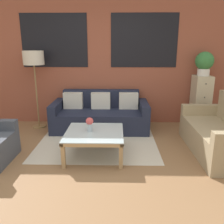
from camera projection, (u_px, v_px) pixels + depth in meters
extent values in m
plane|color=#8E6642|center=(88.00, 177.00, 3.17)|extent=(16.00, 16.00, 0.00)
cube|color=brown|center=(100.00, 60.00, 5.14)|extent=(8.40, 0.08, 2.80)
cube|color=black|center=(54.00, 41.00, 5.01)|extent=(1.40, 0.01, 1.10)
cube|color=black|center=(144.00, 41.00, 4.97)|extent=(1.40, 0.01, 1.10)
cube|color=beige|center=(98.00, 141.00, 4.35)|extent=(2.11, 1.80, 0.00)
cube|color=#1E2338|center=(100.00, 121.00, 4.87)|extent=(1.64, 0.72, 0.40)
cube|color=#1E2338|center=(101.00, 107.00, 5.24)|extent=(1.64, 0.16, 0.78)
cube|color=#1E2338|center=(57.00, 116.00, 4.94)|extent=(0.16, 0.88, 0.58)
cube|color=#1E2338|center=(144.00, 116.00, 4.90)|extent=(0.16, 0.88, 0.58)
cube|color=beige|center=(73.00, 101.00, 5.05)|extent=(0.40, 0.16, 0.34)
cube|color=silver|center=(101.00, 101.00, 5.04)|extent=(0.40, 0.16, 0.34)
cube|color=beige|center=(128.00, 101.00, 5.03)|extent=(0.40, 0.16, 0.34)
cube|color=tan|center=(212.00, 140.00, 3.87)|extent=(0.64, 1.36, 0.42)
cube|color=tan|center=(202.00, 120.00, 4.57)|extent=(0.80, 0.14, 0.62)
cube|color=silver|center=(94.00, 132.00, 3.69)|extent=(0.89, 0.89, 0.01)
cube|color=tan|center=(92.00, 145.00, 3.30)|extent=(0.89, 0.05, 0.05)
cube|color=tan|center=(97.00, 125.00, 4.11)|extent=(0.89, 0.05, 0.05)
cube|color=tan|center=(68.00, 134.00, 3.71)|extent=(0.05, 0.89, 0.05)
cube|color=tan|center=(121.00, 134.00, 3.69)|extent=(0.05, 0.89, 0.05)
cube|color=tan|center=(63.00, 155.00, 3.36)|extent=(0.06, 0.06, 0.39)
cube|color=tan|center=(121.00, 156.00, 3.35)|extent=(0.06, 0.06, 0.39)
cube|color=tan|center=(73.00, 135.00, 4.15)|extent=(0.06, 0.06, 0.39)
cube|color=tan|center=(120.00, 135.00, 4.13)|extent=(0.06, 0.06, 0.39)
cylinder|color=olive|center=(39.00, 126.00, 5.15)|extent=(0.28, 0.28, 0.02)
cylinder|color=olive|center=(37.00, 96.00, 4.97)|extent=(0.03, 0.03, 1.31)
cylinder|color=beige|center=(33.00, 58.00, 4.76)|extent=(0.42, 0.42, 0.28)
cube|color=#C6B793|center=(200.00, 102.00, 5.05)|extent=(0.34, 0.41, 1.10)
sphere|color=#38332D|center=(206.00, 84.00, 4.74)|extent=(0.02, 0.02, 0.02)
sphere|color=#38332D|center=(205.00, 97.00, 4.81)|extent=(0.02, 0.02, 0.02)
sphere|color=#38332D|center=(203.00, 110.00, 4.88)|extent=(0.02, 0.02, 0.02)
sphere|color=#38332D|center=(202.00, 123.00, 4.96)|extent=(0.02, 0.02, 0.02)
cylinder|color=silver|center=(203.00, 72.00, 4.88)|extent=(0.24, 0.24, 0.14)
sphere|color=#387A3D|center=(205.00, 61.00, 4.82)|extent=(0.37, 0.37, 0.37)
cylinder|color=#ADBCC6|center=(90.00, 127.00, 3.71)|extent=(0.08, 0.08, 0.12)
sphere|color=#CC4C4C|center=(90.00, 121.00, 3.68)|extent=(0.12, 0.12, 0.12)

